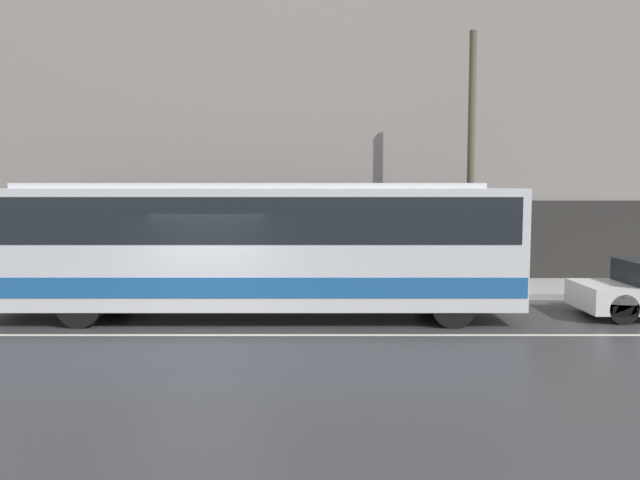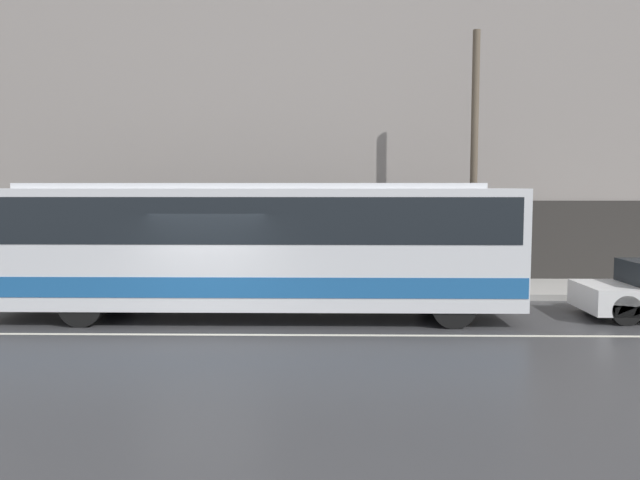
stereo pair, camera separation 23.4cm
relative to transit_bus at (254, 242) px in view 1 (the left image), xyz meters
The scene contains 7 objects.
ground_plane 2.71m from the transit_bus, 115.09° to the right, with size 60.00×60.00×0.00m, color #38383A.
sidewalk 4.11m from the transit_bus, 103.42° to the left, with size 60.00×2.99×0.17m.
building_facade 6.29m from the transit_bus, 99.35° to the left, with size 60.00×0.35×10.56m.
lane_stripe 2.71m from the transit_bus, 115.09° to the right, with size 54.00×0.14×0.01m.
transit_bus is the anchor object (origin of this frame).
utility_pole_near 6.85m from the transit_bus, 27.61° to the left, with size 0.21×0.21×7.20m.
pedestrian_waiting 4.76m from the transit_bus, 139.03° to the left, with size 0.36×0.36×1.58m.
Camera 1 is at (2.43, -12.72, 3.08)m, focal length 35.00 mm.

